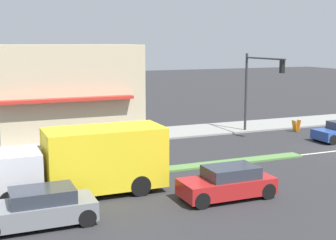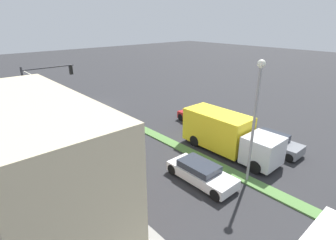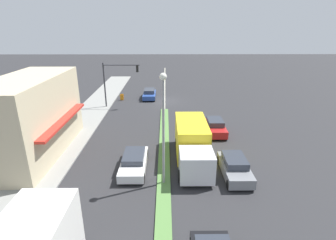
# 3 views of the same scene
# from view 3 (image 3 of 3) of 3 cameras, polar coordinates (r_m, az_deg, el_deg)

# --- Properties ---
(ground_plane) EXTENTS (160.00, 160.00, 0.00)m
(ground_plane) POSITION_cam_3_polar(r_m,az_deg,el_deg) (20.13, -0.89, -10.03)
(ground_plane) COLOR #2B2B2D
(sidewalk_right) EXTENTS (4.00, 73.00, 0.12)m
(sidewalk_right) POSITION_cam_3_polar(r_m,az_deg,el_deg) (21.69, -25.79, -9.69)
(sidewalk_right) COLOR gray
(sidewalk_right) RESTS_ON ground
(lane_marking_center) EXTENTS (0.16, 60.00, 0.01)m
(lane_marking_center) POSITION_cam_3_polar(r_m,az_deg,el_deg) (36.83, -0.75, 4.15)
(lane_marking_center) COLOR beige
(lane_marking_center) RESTS_ON ground
(building_corner_store) EXTENTS (5.06, 10.78, 6.23)m
(building_corner_store) POSITION_cam_3_polar(r_m,az_deg,el_deg) (23.43, -27.57, 0.68)
(building_corner_store) COLOR #C6B793
(building_corner_store) RESTS_ON sidewalk_right
(traffic_signal_main) EXTENTS (4.59, 0.34, 5.60)m
(traffic_signal_main) POSITION_cam_3_polar(r_m,az_deg,el_deg) (33.76, -11.38, 9.09)
(traffic_signal_main) COLOR #333338
(traffic_signal_main) RESTS_ON sidewalk_right
(street_lamp) EXTENTS (0.44, 0.44, 7.37)m
(street_lamp) POSITION_cam_3_polar(r_m,az_deg,el_deg) (16.05, -1.02, 0.71)
(street_lamp) COLOR gray
(street_lamp) RESTS_ON median_strip
(pedestrian) EXTENTS (0.34, 0.34, 1.67)m
(pedestrian) POSITION_cam_3_polar(r_m,az_deg,el_deg) (27.55, -22.12, -0.76)
(pedestrian) COLOR #282D42
(pedestrian) RESTS_ON sidewalk_right
(warning_aframe_sign) EXTENTS (0.45, 0.53, 0.84)m
(warning_aframe_sign) POSITION_cam_3_polar(r_m,az_deg,el_deg) (37.83, -10.01, 4.93)
(warning_aframe_sign) COLOR orange
(warning_aframe_sign) RESTS_ON ground
(delivery_truck) EXTENTS (2.44, 7.50, 2.87)m
(delivery_truck) POSITION_cam_3_polar(r_m,az_deg,el_deg) (20.46, 5.30, -4.97)
(delivery_truck) COLOR silver
(delivery_truck) RESTS_ON ground
(coupe_blue) EXTENTS (1.75, 4.18, 1.30)m
(coupe_blue) POSITION_cam_3_polar(r_m,az_deg,el_deg) (38.25, -4.06, 5.67)
(coupe_blue) COLOR #284793
(coupe_blue) RESTS_ON ground
(van_white) EXTENTS (1.80, 4.46, 1.21)m
(van_white) POSITION_cam_3_polar(r_m,az_deg,el_deg) (19.65, -7.41, -9.01)
(van_white) COLOR silver
(van_white) RESTS_ON ground
(suv_grey) EXTENTS (1.75, 4.10, 1.37)m
(suv_grey) POSITION_cam_3_polar(r_m,az_deg,el_deg) (19.30, 14.32, -9.90)
(suv_grey) COLOR slate
(suv_grey) RESTS_ON ground
(hatchback_red) EXTENTS (1.74, 3.99, 1.37)m
(hatchback_red) POSITION_cam_3_polar(r_m,az_deg,el_deg) (26.13, 10.21, -1.44)
(hatchback_red) COLOR #AD1E1E
(hatchback_red) RESTS_ON ground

